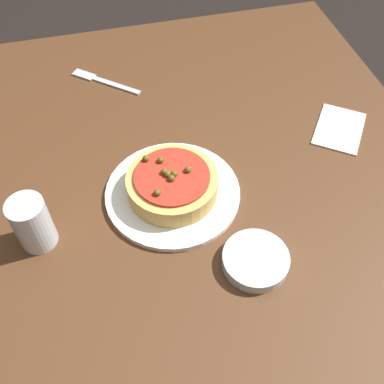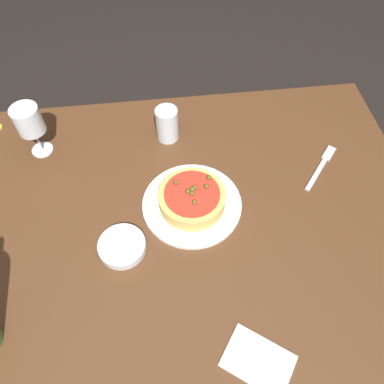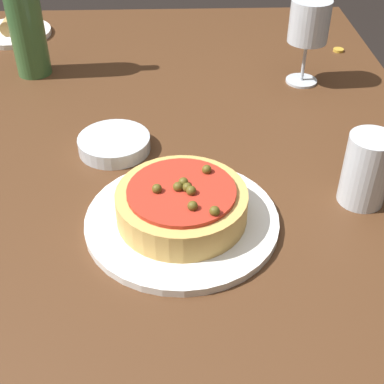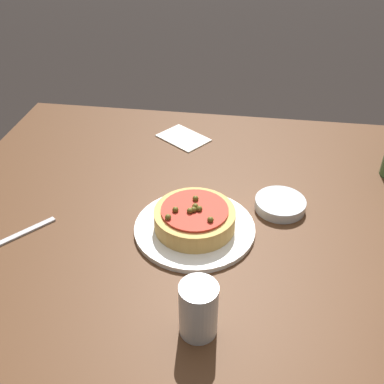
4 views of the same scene
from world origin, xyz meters
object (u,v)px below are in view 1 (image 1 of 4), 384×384
object	(u,v)px
dinner_plate	(173,193)
side_bowl	(256,260)
pizza	(172,184)
water_cup	(32,223)
dining_table	(222,253)
fork	(102,81)

from	to	relation	value
dinner_plate	side_bowl	bearing A→B (deg)	-150.24
pizza	water_cup	size ratio (longest dim) A/B	1.66
dining_table	side_bowl	size ratio (longest dim) A/B	12.49
dining_table	water_cup	world-z (taller)	water_cup
pizza	fork	distance (m)	0.42
dining_table	water_cup	xyz separation A→B (m)	(0.08, 0.35, 0.12)
water_cup	fork	bearing A→B (deg)	-21.01
fork	dinner_plate	bearing A→B (deg)	143.59
side_bowl	fork	distance (m)	0.64
side_bowl	fork	size ratio (longest dim) A/B	0.75
pizza	water_cup	world-z (taller)	water_cup
pizza	dining_table	bearing A→B (deg)	-148.63
dinner_plate	side_bowl	world-z (taller)	side_bowl
dinner_plate	fork	world-z (taller)	dinner_plate
pizza	dinner_plate	bearing A→B (deg)	-125.28
pizza	side_bowl	world-z (taller)	pizza
dinner_plate	fork	size ratio (longest dim) A/B	1.69
dining_table	pizza	distance (m)	0.18
fork	dining_table	bearing A→B (deg)	148.10
dining_table	pizza	world-z (taller)	pizza
dinner_plate	pizza	size ratio (longest dim) A/B	1.50
water_cup	side_bowl	world-z (taller)	water_cup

